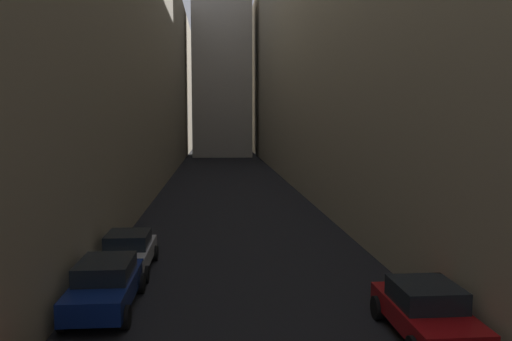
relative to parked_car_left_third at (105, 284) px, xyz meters
The scene contains 6 objects.
ground_plane 29.17m from the parked_car_left_third, 81.32° to the left, with size 264.00×264.00×0.00m, color black.
building_block_left 33.72m from the parked_car_left_third, 106.11° to the left, with size 15.60×108.00×22.31m, color gray.
building_block_right 37.35m from the parked_car_left_third, 60.45° to the left, with size 15.15×108.00×25.17m, color gray.
parked_car_left_third is the anchor object (origin of this frame).
parked_car_left_far 3.99m from the parked_car_left_third, 90.00° to the left, with size 1.91×4.28×1.46m.
parked_car_right_third 9.21m from the parked_car_left_third, 17.08° to the right, with size 1.95×4.03×1.45m.
Camera 1 is at (-1.07, 3.87, 5.73)m, focal length 36.02 mm.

